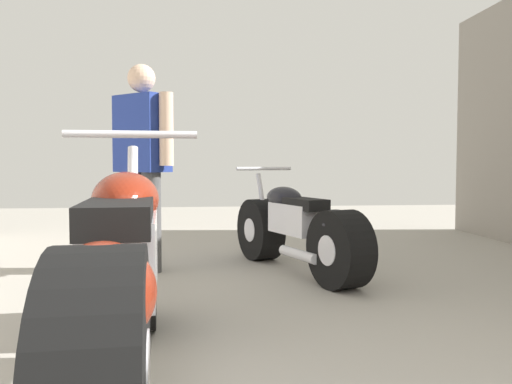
# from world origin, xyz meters

# --- Properties ---
(ground_plane) EXTENTS (15.28, 15.28, 0.00)m
(ground_plane) POSITION_xyz_m (0.00, 3.18, 0.00)
(ground_plane) COLOR #9E998E
(motorcycle_maroon_cruiser) EXTENTS (0.68, 2.31, 1.07)m
(motorcycle_maroon_cruiser) POSITION_xyz_m (-0.65, 1.83, 0.45)
(motorcycle_maroon_cruiser) COLOR black
(motorcycle_maroon_cruiser) RESTS_ON ground_plane
(motorcycle_black_naked) EXTENTS (0.89, 1.83, 0.87)m
(motorcycle_black_naked) POSITION_xyz_m (0.44, 4.05, 0.35)
(motorcycle_black_naked) COLOR black
(motorcycle_black_naked) RESTS_ON ground_plane
(mechanic_in_blue) EXTENTS (0.58, 0.55, 1.72)m
(mechanic_in_blue) POSITION_xyz_m (-0.83, 4.27, 0.97)
(mechanic_in_blue) COLOR #4C4C4C
(mechanic_in_blue) RESTS_ON ground_plane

